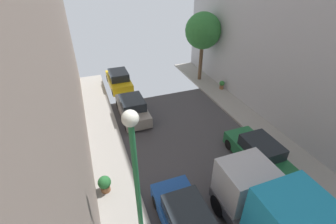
# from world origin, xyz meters

# --- Properties ---
(parked_car_left_2) EXTENTS (1.78, 4.20, 1.57)m
(parked_car_left_2) POSITION_xyz_m (-2.70, 4.12, 0.72)
(parked_car_left_2) COLOR #194799
(parked_car_left_2) RESTS_ON ground
(parked_car_left_3) EXTENTS (1.78, 4.20, 1.57)m
(parked_car_left_3) POSITION_xyz_m (-2.70, 13.56, 0.72)
(parked_car_left_3) COLOR gray
(parked_car_left_3) RESTS_ON ground
(parked_car_left_4) EXTENTS (1.78, 4.20, 1.57)m
(parked_car_left_4) POSITION_xyz_m (-2.70, 18.82, 0.72)
(parked_car_left_4) COLOR gold
(parked_car_left_4) RESTS_ON ground
(parked_car_right_2) EXTENTS (1.78, 4.20, 1.57)m
(parked_car_right_2) POSITION_xyz_m (2.70, 6.42, 0.72)
(parked_car_right_2) COLOR #1E6638
(parked_car_right_2) RESTS_ON ground
(street_tree_1) EXTENTS (3.11, 3.11, 6.08)m
(street_tree_1) POSITION_xyz_m (4.81, 17.59, 4.64)
(street_tree_1) COLOR brown
(street_tree_1) RESTS_ON sidewalk_right
(potted_plant_0) EXTENTS (0.45, 0.45, 0.76)m
(potted_plant_0) POSITION_xyz_m (5.66, 15.01, 0.57)
(potted_plant_0) COLOR brown
(potted_plant_0) RESTS_ON sidewalk_right
(potted_plant_4) EXTENTS (0.63, 0.63, 0.88)m
(potted_plant_4) POSITION_xyz_m (-5.54, 7.33, 0.63)
(potted_plant_4) COLOR brown
(potted_plant_4) RESTS_ON sidewalk_left
(lamp_post) EXTENTS (0.44, 0.44, 6.43)m
(lamp_post) POSITION_xyz_m (-4.60, 3.81, 4.29)
(lamp_post) COLOR #26723F
(lamp_post) RESTS_ON sidewalk_left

